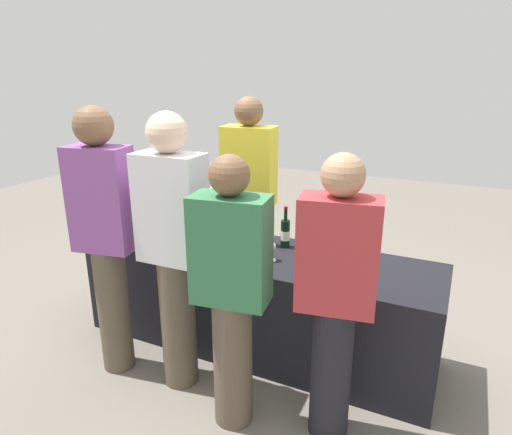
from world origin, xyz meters
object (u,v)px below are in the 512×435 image
at_px(guest_0, 105,233).
at_px(wine_bottle_1, 191,217).
at_px(ice_bucket, 153,217).
at_px(guest_1, 174,246).
at_px(wine_bottle_4, 231,226).
at_px(server_pouring, 249,195).
at_px(wine_glass_3, 271,248).
at_px(guest_3, 336,295).
at_px(menu_board, 190,230).
at_px(wine_bottle_7, 326,237).
at_px(wine_glass_5, 362,267).
at_px(wine_glass_1, 165,231).
at_px(wine_glass_0, 150,227).
at_px(guest_2, 231,289).
at_px(wine_bottle_0, 168,217).
at_px(wine_bottle_5, 269,231).
at_px(wine_bottle_6, 285,233).
at_px(wine_glass_2, 225,242).
at_px(wine_glass_4, 328,256).
at_px(wine_bottle_2, 201,222).
at_px(wine_bottle_3, 217,222).

bearing_deg(guest_0, wine_bottle_1, 72.36).
xyz_separation_m(ice_bucket, guest_1, (0.70, -0.69, 0.12)).
bearing_deg(wine_bottle_4, guest_0, -121.17).
xyz_separation_m(server_pouring, guest_1, (0.11, -1.23, -0.00)).
bearing_deg(server_pouring, wine_glass_3, 118.72).
relative_size(guest_3, menu_board, 1.71).
xyz_separation_m(wine_bottle_4, ice_bucket, (-0.69, -0.03, -0.02)).
bearing_deg(wine_bottle_7, menu_board, 157.84).
bearing_deg(wine_glass_5, wine_glass_1, 178.27).
bearing_deg(wine_glass_1, wine_glass_0, 171.25).
distance_m(wine_bottle_7, wine_glass_5, 0.49).
bearing_deg(guest_2, wine_bottle_0, 132.69).
bearing_deg(guest_2, wine_bottle_5, 92.88).
distance_m(wine_bottle_6, menu_board, 1.46).
relative_size(wine_glass_2, wine_glass_4, 0.90).
distance_m(wine_bottle_2, wine_bottle_7, 0.97).
bearing_deg(wine_bottle_0, wine_glass_0, -95.47).
bearing_deg(wine_bottle_3, guest_1, -79.06).
bearing_deg(wine_bottle_4, wine_glass_0, -156.20).
relative_size(ice_bucket, guest_2, 0.12).
xyz_separation_m(wine_glass_4, guest_0, (-1.29, -0.54, 0.13)).
xyz_separation_m(guest_2, guest_3, (0.52, 0.14, 0.02)).
distance_m(wine_bottle_2, wine_bottle_4, 0.25).
xyz_separation_m(wine_glass_0, menu_board, (-0.28, 0.92, -0.36)).
relative_size(wine_bottle_0, wine_bottle_4, 1.04).
bearing_deg(wine_bottle_2, wine_bottle_5, 1.59).
distance_m(wine_bottle_3, wine_glass_3, 0.63).
xyz_separation_m(wine_bottle_0, server_pouring, (0.43, 0.56, 0.10)).
xyz_separation_m(wine_bottle_4, wine_bottle_6, (0.42, 0.03, -0.00)).
bearing_deg(guest_0, guest_3, -8.73).
distance_m(wine_glass_2, menu_board, 1.37).
distance_m(wine_bottle_2, ice_bucket, 0.44).
height_order(wine_glass_0, menu_board, menu_board).
xyz_separation_m(wine_bottle_4, guest_2, (0.48, -0.87, -0.01)).
bearing_deg(wine_bottle_7, guest_1, -132.62).
relative_size(wine_bottle_3, ice_bucket, 1.67).
bearing_deg(guest_2, wine_bottle_4, 110.55).
relative_size(wine_bottle_7, wine_glass_4, 2.25).
bearing_deg(wine_bottle_7, wine_glass_0, -166.93).
relative_size(wine_glass_5, menu_board, 0.15).
height_order(wine_bottle_5, wine_glass_0, wine_bottle_5).
xyz_separation_m(wine_bottle_2, wine_glass_3, (0.68, -0.23, -0.01)).
distance_m(wine_bottle_2, wine_glass_1, 0.30).
xyz_separation_m(guest_0, guest_2, (0.95, -0.10, -0.13)).
distance_m(wine_bottle_2, guest_1, 0.77).
height_order(guest_1, guest_2, guest_1).
relative_size(wine_bottle_3, guest_0, 0.17).
bearing_deg(wine_bottle_1, wine_bottle_6, 0.13).
bearing_deg(guest_1, guest_0, -174.48).
xyz_separation_m(wine_bottle_4, wine_glass_0, (-0.55, -0.24, -0.02)).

